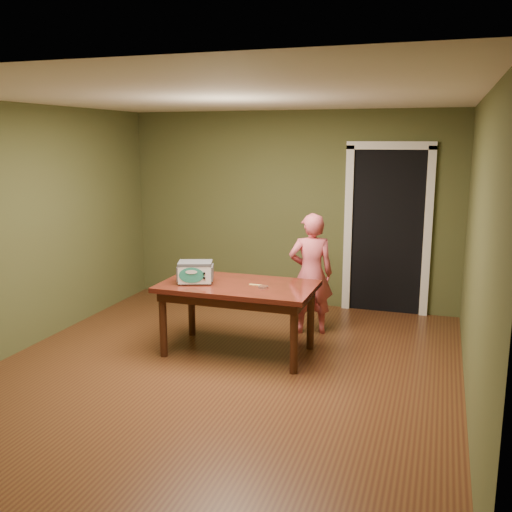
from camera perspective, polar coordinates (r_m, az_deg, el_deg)
name	(u,v)px	position (r m, az deg, el deg)	size (l,w,h in m)	color
floor	(223,370)	(5.73, -3.31, -11.28)	(5.00, 5.00, 0.00)	#563318
room_shell	(221,197)	(5.31, -3.52, 5.95)	(4.52, 5.02, 2.61)	#484E29
doorway	(389,229)	(7.80, 13.19, 2.67)	(1.10, 0.66, 2.25)	black
dining_table	(238,293)	(5.96, -1.81, -3.74)	(1.60, 0.91, 0.75)	#3E170E
toy_oven	(195,271)	(5.98, -6.09, -1.54)	(0.42, 0.35, 0.23)	#4C4F54
baking_pan	(263,287)	(5.77, 0.72, -3.10)	(0.10, 0.10, 0.02)	silver
spatula	(258,285)	(5.87, 0.17, -2.92)	(0.18, 0.03, 0.01)	#E3C462
child	(311,274)	(6.60, 5.52, -1.77)	(0.51, 0.34, 1.41)	#D85964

